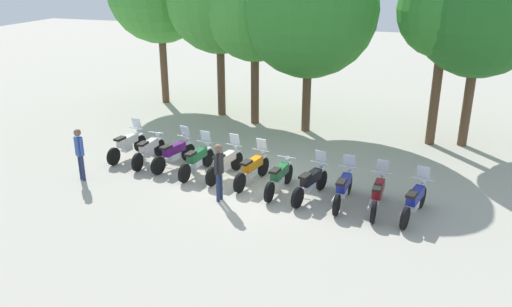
% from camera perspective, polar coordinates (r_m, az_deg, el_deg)
% --- Properties ---
extents(ground_plane, '(80.00, 80.00, 0.00)m').
position_cam_1_polar(ground_plane, '(16.96, -0.54, -3.41)').
color(ground_plane, '#ADA899').
extents(motorcycle_0, '(0.63, 2.19, 1.37)m').
position_cam_1_polar(motorcycle_0, '(19.63, -13.94, 0.99)').
color(motorcycle_0, black).
rests_on(motorcycle_0, ground_plane).
extents(motorcycle_1, '(0.62, 2.19, 0.99)m').
position_cam_1_polar(motorcycle_1, '(18.94, -11.69, 0.40)').
color(motorcycle_1, black).
rests_on(motorcycle_1, ground_plane).
extents(motorcycle_2, '(0.82, 2.14, 1.37)m').
position_cam_1_polar(motorcycle_2, '(18.41, -8.98, 0.04)').
color(motorcycle_2, black).
rests_on(motorcycle_2, ground_plane).
extents(motorcycle_3, '(0.64, 2.19, 1.37)m').
position_cam_1_polar(motorcycle_3, '(17.73, -6.50, -0.65)').
color(motorcycle_3, black).
rests_on(motorcycle_3, ground_plane).
extents(motorcycle_4, '(0.73, 2.17, 1.37)m').
position_cam_1_polar(motorcycle_4, '(17.36, -3.38, -1.01)').
color(motorcycle_4, black).
rests_on(motorcycle_4, ground_plane).
extents(motorcycle_5, '(0.73, 2.17, 1.37)m').
position_cam_1_polar(motorcycle_5, '(16.87, -0.39, -1.64)').
color(motorcycle_5, black).
rests_on(motorcycle_5, ground_plane).
extents(motorcycle_6, '(0.63, 2.19, 0.99)m').
position_cam_1_polar(motorcycle_6, '(16.27, 2.58, -2.58)').
color(motorcycle_6, black).
rests_on(motorcycle_6, ground_plane).
extents(motorcycle_7, '(0.81, 2.14, 1.37)m').
position_cam_1_polar(motorcycle_7, '(15.93, 6.03, -3.15)').
color(motorcycle_7, black).
rests_on(motorcycle_7, ground_plane).
extents(motorcycle_8, '(0.62, 2.19, 1.37)m').
position_cam_1_polar(motorcycle_8, '(15.69, 9.58, -3.72)').
color(motorcycle_8, black).
rests_on(motorcycle_8, ground_plane).
extents(motorcycle_9, '(0.62, 2.19, 1.37)m').
position_cam_1_polar(motorcycle_9, '(15.49, 13.25, -4.32)').
color(motorcycle_9, black).
rests_on(motorcycle_9, ground_plane).
extents(motorcycle_10, '(0.80, 2.15, 1.37)m').
position_cam_1_polar(motorcycle_10, '(15.35, 17.03, -4.96)').
color(motorcycle_10, black).
rests_on(motorcycle_10, ground_plane).
extents(person_0, '(0.27, 0.41, 1.81)m').
position_cam_1_polar(person_0, '(15.49, -4.10, -1.55)').
color(person_0, '#232D4C').
rests_on(person_0, ground_plane).
extents(person_1, '(0.40, 0.31, 1.77)m').
position_cam_1_polar(person_1, '(17.88, -18.83, 0.34)').
color(person_1, '#232D4C').
rests_on(person_1, ground_plane).
extents(tree_1, '(4.63, 4.63, 7.51)m').
position_cam_1_polar(tree_1, '(23.77, -4.05, 16.39)').
color(tree_1, brown).
rests_on(tree_1, ground_plane).
extents(tree_2, '(4.13, 4.13, 6.90)m').
position_cam_1_polar(tree_2, '(22.40, -0.13, 15.27)').
color(tree_2, brown).
rests_on(tree_2, ground_plane).
extents(tree_3, '(5.49, 5.49, 7.81)m').
position_cam_1_polar(tree_3, '(21.39, 5.91, 15.55)').
color(tree_3, brown).
rests_on(tree_3, ground_plane).
extents(tree_4, '(3.53, 3.53, 6.93)m').
position_cam_1_polar(tree_4, '(20.77, 20.13, 14.50)').
color(tree_4, brown).
rests_on(tree_4, ground_plane).
extents(tree_5, '(4.84, 4.84, 7.56)m').
position_cam_1_polar(tree_5, '(21.04, 23.51, 14.15)').
color(tree_5, brown).
rests_on(tree_5, ground_plane).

